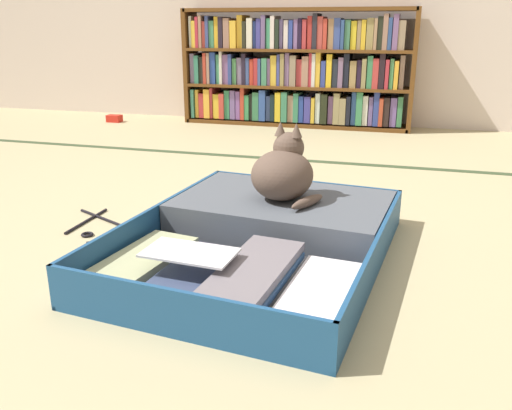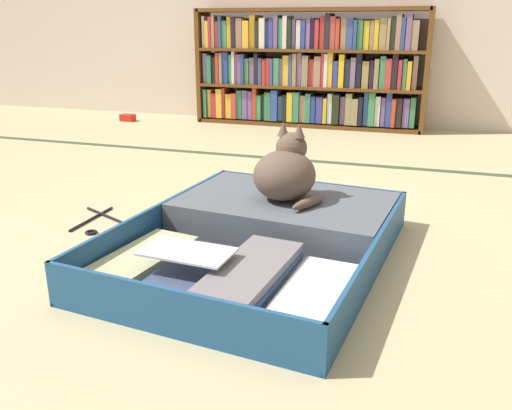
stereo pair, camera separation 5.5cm
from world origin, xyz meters
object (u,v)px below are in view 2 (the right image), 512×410
at_px(bookshelf, 307,70).
at_px(open_suitcase, 268,234).
at_px(black_cat, 287,173).
at_px(clothes_hanger, 113,226).
at_px(small_red_pouch, 128,118).

distance_m(bookshelf, open_suitcase, 2.23).
xyz_separation_m(bookshelf, black_cat, (0.40, -2.03, -0.16)).
bearing_deg(clothes_hanger, open_suitcase, -1.45).
height_order(black_cat, clothes_hanger, black_cat).
bearing_deg(clothes_hanger, black_cat, 12.95).
bearing_deg(open_suitcase, bookshelf, 99.89).
relative_size(open_suitcase, clothes_hanger, 2.38).
relative_size(black_cat, small_red_pouch, 2.67).
xyz_separation_m(bookshelf, open_suitcase, (0.38, -2.18, -0.33)).
xyz_separation_m(bookshelf, clothes_hanger, (-0.19, -2.16, -0.37)).
bearing_deg(small_red_pouch, bookshelf, 10.34).
xyz_separation_m(bookshelf, small_red_pouch, (-1.28, -0.23, -0.35)).
relative_size(open_suitcase, small_red_pouch, 10.20).
bearing_deg(small_red_pouch, clothes_hanger, -60.59).
distance_m(bookshelf, small_red_pouch, 1.35).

